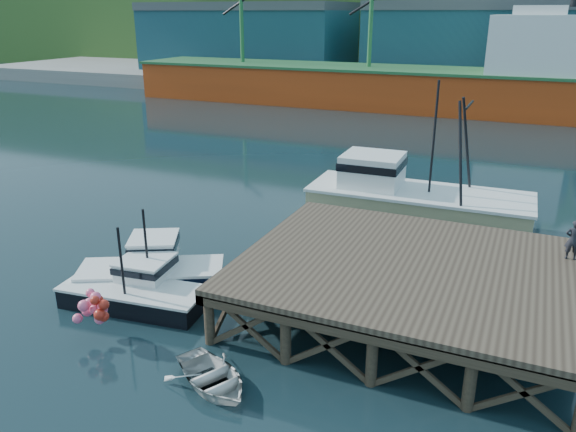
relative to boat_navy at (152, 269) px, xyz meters
The scene contains 12 objects.
ground 5.08m from the boat_navy, 21.66° to the left, with size 300.00×300.00×0.00m, color black.
wharf 10.38m from the boat_navy, ahead, with size 12.00×10.00×2.62m.
far_quay 72.01m from the boat_navy, 86.28° to the left, with size 160.00×40.00×2.00m, color gray.
warehouse_left 73.64m from the boat_navy, 114.40° to the left, with size 32.00×16.00×9.00m, color #1A4B55.
warehouse_mid 67.27m from the boat_navy, 86.00° to the left, with size 28.00×16.00×9.00m, color #1A4B55.
cargo_ship 50.07m from the boat_navy, 94.34° to the left, with size 55.50×10.00×13.75m.
hillside 102.48m from the boat_navy, 87.37° to the left, with size 220.00×50.00×22.00m, color #2D511E.
boat_navy is the anchor object (origin of this frame).
boat_black 1.65m from the boat_navy, 75.04° to the right, with size 5.85×4.88×3.49m.
trawler 14.15m from the boat_navy, 53.55° to the left, with size 11.52×4.34×7.66m.
dinghy 7.59m from the boat_navy, 40.19° to the right, with size 2.25×3.15×0.65m, color silver.
dockworker 16.38m from the boat_navy, 16.41° to the left, with size 0.56×0.37×1.53m, color black.
Camera 1 is at (9.00, -18.91, 10.74)m, focal length 35.00 mm.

